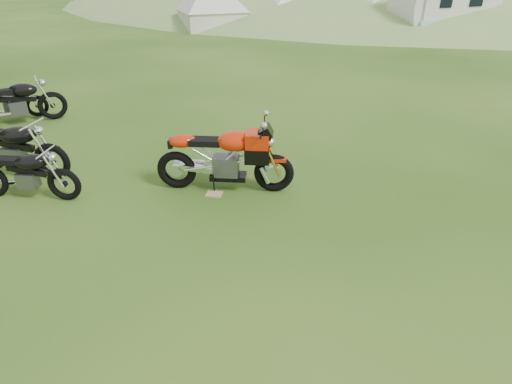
{
  "coord_description": "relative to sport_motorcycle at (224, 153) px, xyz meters",
  "views": [
    {
      "loc": [
        -0.51,
        -4.3,
        3.37
      ],
      "look_at": [
        0.09,
        0.4,
        0.79
      ],
      "focal_mm": 30.0,
      "sensor_mm": 36.0,
      "label": 1
    }
  ],
  "objects": [
    {
      "name": "ground",
      "position": [
        0.22,
        -2.03,
        -0.64
      ],
      "size": [
        120.0,
        120.0,
        0.0
      ],
      "primitive_type": "plane",
      "color": "#1C470F",
      "rests_on": "ground"
    },
    {
      "name": "sport_motorcycle",
      "position": [
        0.0,
        0.0,
        0.0
      ],
      "size": [
        2.21,
        0.95,
        1.29
      ],
      "primitive_type": null,
      "rotation": [
        0.0,
        0.0,
        -0.2
      ],
      "color": "red",
      "rests_on": "ground"
    },
    {
      "name": "plywood_board",
      "position": [
        -0.2,
        -0.18,
        -0.63
      ],
      "size": [
        0.31,
        0.27,
        0.02
      ],
      "primitive_type": "cube",
      "rotation": [
        0.0,
        0.0,
        -0.32
      ],
      "color": "tan",
      "rests_on": "ground"
    },
    {
      "name": "vintage_moto_a",
      "position": [
        -3.12,
        0.09,
        -0.2
      ],
      "size": [
        1.74,
        0.77,
        0.89
      ],
      "primitive_type": null,
      "rotation": [
        0.0,
        0.0,
        -0.23
      ],
      "color": "black",
      "rests_on": "ground"
    },
    {
      "name": "vintage_moto_b",
      "position": [
        -3.61,
        0.97,
        -0.11
      ],
      "size": [
        2.08,
        1.05,
        1.07
      ],
      "primitive_type": null,
      "rotation": [
        0.0,
        0.0,
        -0.3
      ],
      "color": "black",
      "rests_on": "ground"
    },
    {
      "name": "vintage_moto_c",
      "position": [
        -4.51,
        3.81,
        -0.1
      ],
      "size": [
        2.09,
        1.21,
        1.08
      ],
      "primitive_type": null,
      "rotation": [
        0.0,
        0.0,
        0.38
      ],
      "color": "black",
      "rests_on": "ground"
    },
    {
      "name": "vintage_moto_d",
      "position": [
        -4.82,
        4.15,
        -0.22
      ],
      "size": [
        1.65,
        0.9,
        0.85
      ],
      "primitive_type": null,
      "rotation": [
        0.0,
        0.0,
        0.35
      ],
      "color": "black",
      "rests_on": "ground"
    },
    {
      "name": "tent_left",
      "position": [
        0.49,
        19.01,
        0.72
      ],
      "size": [
        3.77,
        3.77,
        2.72
      ],
      "primitive_type": null,
      "rotation": [
        0.0,
        0.0,
        0.23
      ],
      "color": "silver",
      "rests_on": "ground"
    },
    {
      "name": "tent_mid",
      "position": [
        4.83,
        19.82,
        0.54
      ],
      "size": [
        3.32,
        3.32,
        2.36
      ],
      "primitive_type": null,
      "rotation": [
        0.0,
        0.0,
        0.25
      ],
      "color": "white",
      "rests_on": "ground"
    },
    {
      "name": "tent_right",
      "position": [
        9.37,
        18.3,
        0.72
      ],
      "size": [
        4.15,
        4.15,
        2.73
      ],
      "primitive_type": null,
      "rotation": [
        0.0,
        0.0,
        0.41
      ],
      "color": "silver",
      "rests_on": "ground"
    },
    {
      "name": "caravan",
      "position": [
        11.86,
        15.24,
        0.6
      ],
      "size": [
        5.75,
        3.6,
        2.49
      ],
      "primitive_type": null,
      "rotation": [
        0.0,
        0.0,
        0.25
      ],
      "color": "silver",
      "rests_on": "ground"
    }
  ]
}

